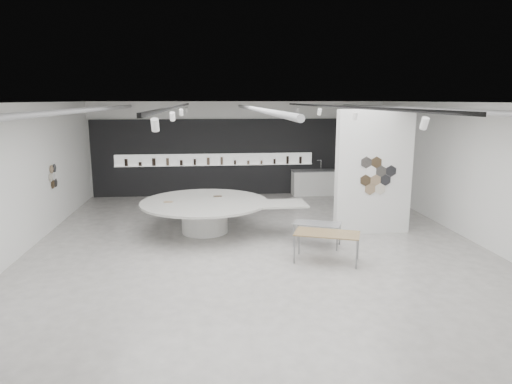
{
  "coord_description": "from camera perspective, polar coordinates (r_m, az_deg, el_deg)",
  "views": [
    {
      "loc": [
        -1.25,
        -11.64,
        3.87
      ],
      "look_at": [
        0.09,
        1.2,
        1.25
      ],
      "focal_mm": 32.0,
      "sensor_mm": 36.0,
      "label": 1
    }
  ],
  "objects": [
    {
      "name": "back_wall_display",
      "position": [
        18.76,
        -2.34,
        4.35
      ],
      "size": [
        11.8,
        0.27,
        3.1
      ],
      "color": "black",
      "rests_on": "ground"
    },
    {
      "name": "sample_table_wood",
      "position": [
        11.17,
        8.87,
        -5.33
      ],
      "size": [
        1.71,
        1.26,
        0.72
      ],
      "rotation": [
        0.0,
        0.0,
        -0.36
      ],
      "color": "olive",
      "rests_on": "ground"
    },
    {
      "name": "kitchen_counter",
      "position": [
        18.95,
        7.22,
        1.19
      ],
      "size": [
        1.82,
        0.73,
        1.43
      ],
      "rotation": [
        0.0,
        0.0,
        0.01
      ],
      "color": "white",
      "rests_on": "ground"
    },
    {
      "name": "room",
      "position": [
        11.84,
        -0.28,
        2.75
      ],
      "size": [
        12.02,
        14.02,
        3.82
      ],
      "color": "#AFAAA5",
      "rests_on": "ground"
    },
    {
      "name": "display_island",
      "position": [
        13.53,
        -6.11,
        -2.49
      ],
      "size": [
        4.85,
        3.83,
        0.96
      ],
      "rotation": [
        0.0,
        0.0,
        0.02
      ],
      "color": "white",
      "rests_on": "ground"
    },
    {
      "name": "sample_table_stone",
      "position": [
        12.34,
        7.67,
        -4.12
      ],
      "size": [
        1.36,
        1.05,
        0.63
      ],
      "rotation": [
        0.0,
        0.0,
        -0.41
      ],
      "color": "gray",
      "rests_on": "ground"
    },
    {
      "name": "partition_column",
      "position": [
        13.66,
        14.48,
        2.4
      ],
      "size": [
        2.2,
        0.38,
        3.6
      ],
      "color": "white",
      "rests_on": "ground"
    }
  ]
}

